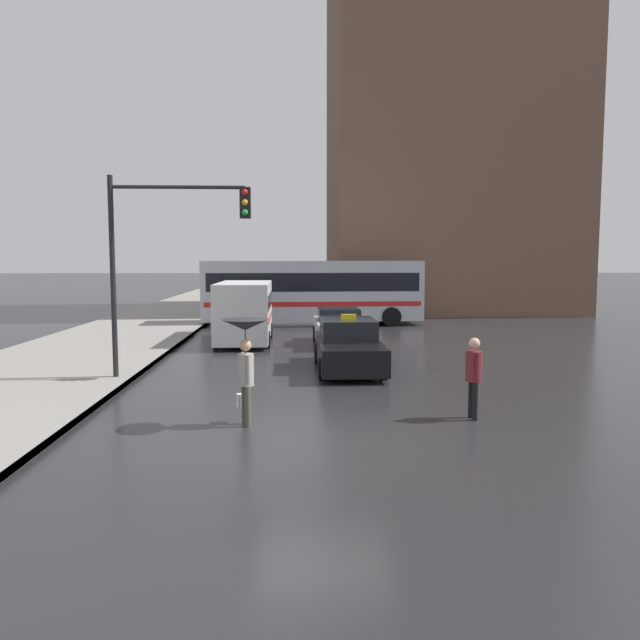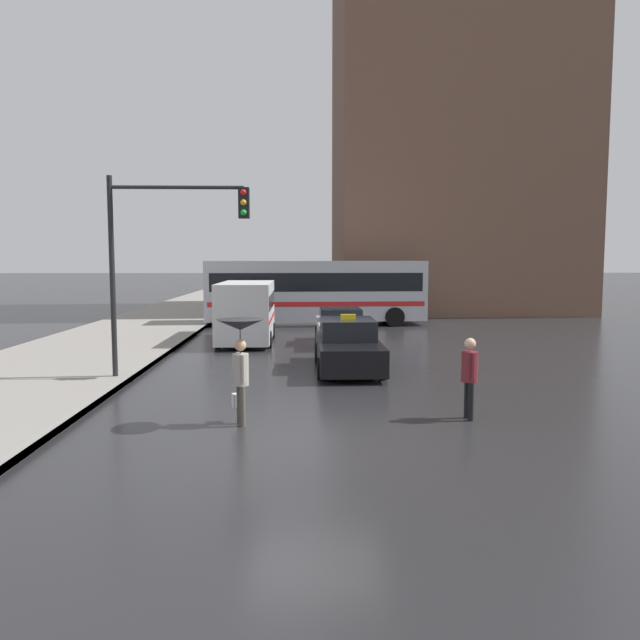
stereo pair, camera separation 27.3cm
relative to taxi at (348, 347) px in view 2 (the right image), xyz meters
name	(u,v)px [view 2 (the right image)]	position (x,y,z in m)	size (l,w,h in m)	color
ground_plane	(315,440)	(-1.15, -7.34, -0.69)	(300.00, 300.00, 0.00)	#262628
taxi	(348,347)	(0.00, 0.00, 0.00)	(1.91, 4.76, 1.66)	black
sedan_red	(340,328)	(0.14, 5.66, -0.04)	(1.91, 4.22, 1.38)	#B7B2AD
ambulance_van	(247,309)	(-3.55, 6.30, 0.64)	(2.12, 5.28, 2.39)	silver
city_bus	(315,289)	(-0.65, 13.03, 1.11)	(11.03, 3.07, 3.22)	#B2B7C1
pedestrian_with_umbrella	(240,343)	(-2.59, -6.23, 0.95)	(0.95, 0.95, 2.11)	#4C473D
pedestrian_man	(470,371)	(2.03, -5.93, 0.32)	(0.36, 0.49, 1.68)	black
traffic_light	(168,239)	(-4.89, -1.73, 3.13)	(3.70, 0.38, 5.45)	black
building_tower_near	(452,9)	(8.41, 23.29, 18.70)	(14.77, 13.49, 38.78)	brown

